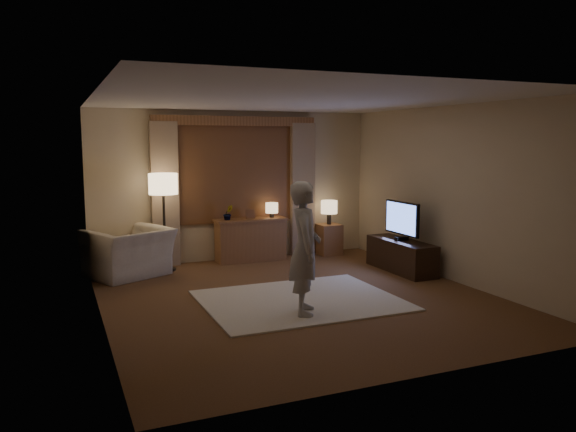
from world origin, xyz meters
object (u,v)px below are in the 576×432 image
armchair (129,253)px  tv_stand (401,256)px  side_table (329,239)px  sideboard (251,241)px  person (305,248)px

armchair → tv_stand: armchair is taller
side_table → armchair: bearing=-174.5°
sideboard → person: size_ratio=0.75×
tv_stand → person: person is taller
tv_stand → person: (-2.38, -1.48, 0.57)m
sideboard → armchair: armchair is taller
side_table → tv_stand: size_ratio=0.40×
side_table → person: person is taller
side_table → person: bearing=-121.4°
tv_stand → side_table: bearing=105.3°
sideboard → side_table: bearing=-1.9°
sideboard → side_table: sideboard is taller
sideboard → person: person is taller
armchair → person: size_ratio=0.72×
sideboard → tv_stand: (1.96, -1.72, -0.10)m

